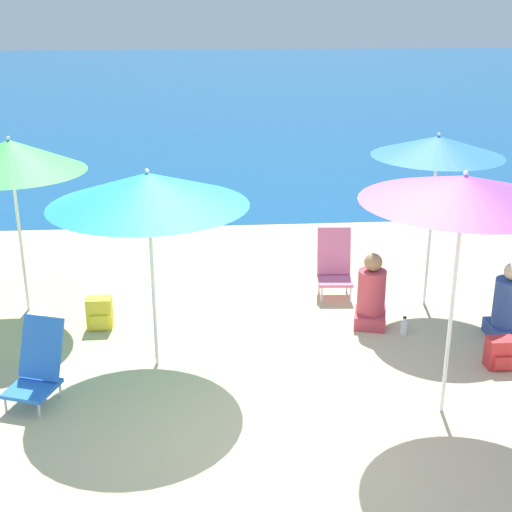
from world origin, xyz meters
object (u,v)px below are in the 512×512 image
Objects in this scene: backpack_red at (500,353)px; beach_chair_pink at (334,264)px; beach_umbrella_teal at (148,189)px; person_seated_far at (508,308)px; beach_umbrella_purple at (464,189)px; beach_umbrella_blue at (438,147)px; backpack_yellow at (100,313)px; beach_umbrella_green at (10,156)px; water_bottle at (404,327)px; person_seated_near at (371,296)px; beach_chair_blue at (37,366)px.

beach_chair_pink is at bearing 123.58° from backpack_red.
beach_umbrella_teal is 4.11m from person_seated_far.
beach_umbrella_purple reaches higher than backpack_red.
backpack_yellow is (-3.89, -0.37, -1.77)m from beach_umbrella_blue.
beach_umbrella_purple is 3.27m from beach_chair_pink.
beach_umbrella_green reaches higher than water_bottle.
water_bottle is (3.41, -0.44, -0.10)m from backpack_yellow.
person_seated_near is (4.01, -0.74, -1.52)m from beach_umbrella_green.
person_seated_far is at bearing 30.09° from beach_chair_blue.
beach_umbrella_green is 4.97m from beach_umbrella_purple.
beach_umbrella_green is 2.63m from beach_chair_blue.
beach_umbrella_teal reaches higher than beach_chair_pink.
beach_umbrella_teal is 2.91m from person_seated_near.
backpack_yellow is at bearing 172.72° from water_bottle.
beach_umbrella_blue is 4.82m from beach_umbrella_green.
beach_chair_pink is at bearing 15.28° from backpack_yellow.
beach_chair_pink is 1.38m from water_bottle.
beach_umbrella_teal is 2.33× the size of person_seated_far.
water_bottle is at bearing 171.19° from person_seated_far.
beach_umbrella_blue reaches higher than backpack_red.
person_seated_far is 2.77× the size of backpack_red.
beach_umbrella_purple is at bearing -138.40° from backpack_red.
beach_chair_blue is 1.54m from backpack_yellow.
person_seated_far is at bearing -7.58° from backpack_yellow.
beach_chair_pink is 0.96× the size of person_seated_near.
beach_umbrella_blue is at bearing 76.61° from beach_umbrella_purple.
beach_umbrella_green is at bearing 124.89° from beach_chair_blue.
beach_umbrella_purple is 2.67× the size of beach_chair_pink.
person_seated_far reaches higher than water_bottle.
person_seated_far is 0.75m from backpack_red.
beach_umbrella_purple is 4.11m from beach_chair_blue.
beach_umbrella_teal is (-3.20, -1.27, -0.10)m from beach_umbrella_blue.
beach_chair_blue reaches higher than backpack_red.
backpack_yellow is at bearing 163.38° from backpack_red.
person_seated_far is 1.14m from water_bottle.
beach_umbrella_purple is 2.56× the size of person_seated_near.
backpack_red reaches higher than water_bottle.
beach_umbrella_purple is at bearing -130.47° from person_seated_far.
beach_umbrella_green is 2.74× the size of beach_chair_blue.
beach_umbrella_teal reaches higher than person_seated_near.
backpack_yellow is at bearing 95.83° from beach_chair_blue.
beach_umbrella_green reaches higher than beach_chair_blue.
water_bottle is (0.33, -0.26, -0.28)m from person_seated_near.
person_seated_near reaches higher than water_bottle.
beach_chair_pink reaches higher than water_bottle.
person_seated_near is at bearing 16.79° from beach_umbrella_teal.
backpack_red is at bearing -46.77° from water_bottle.
beach_umbrella_green is 2.39× the size of person_seated_far.
beach_umbrella_teal reaches higher than backpack_red.
water_bottle is (-0.76, 0.81, -0.07)m from backpack_red.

